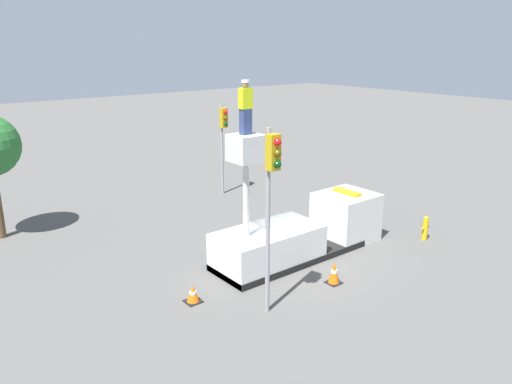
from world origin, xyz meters
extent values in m
plane|color=#565451|center=(0.00, 0.00, 0.00)|extent=(120.00, 120.00, 0.00)
cube|color=black|center=(0.00, 0.00, 0.12)|extent=(6.16, 2.12, 0.24)
cube|color=silver|center=(-1.09, 0.00, 0.70)|extent=(3.98, 2.06, 1.40)
cube|color=silver|center=(3.08, 0.00, 0.98)|extent=(2.18, 2.06, 1.95)
cube|color=black|center=(4.18, 0.00, 1.37)|extent=(0.03, 1.76, 0.78)
cube|color=orange|center=(3.08, 0.00, 2.02)|extent=(0.36, 1.24, 0.14)
cylinder|color=silver|center=(-2.08, 0.00, 2.78)|extent=(0.22, 0.22, 2.77)
cube|color=silver|center=(-2.08, 0.00, 4.52)|extent=(0.98, 0.98, 0.90)
cube|color=navy|center=(-2.08, 0.00, 5.39)|extent=(0.34, 0.26, 0.84)
cube|color=#D1E519|center=(-2.08, 0.00, 6.14)|extent=(0.40, 0.26, 0.66)
sphere|color=#9E704C|center=(-2.08, 0.00, 6.58)|extent=(0.23, 0.23, 0.23)
cylinder|color=white|center=(-2.08, 0.00, 6.67)|extent=(0.26, 0.26, 0.09)
cylinder|color=gray|center=(-3.19, -2.47, 2.81)|extent=(0.14, 0.14, 5.63)
cube|color=#B79314|center=(-3.19, -2.68, 4.98)|extent=(0.34, 0.28, 1.00)
sphere|color=red|center=(-3.19, -2.86, 5.29)|extent=(0.22, 0.22, 0.22)
sphere|color=#503C07|center=(-3.19, -2.86, 4.98)|extent=(0.22, 0.22, 0.22)
sphere|color=#083710|center=(-3.19, -2.86, 4.67)|extent=(0.22, 0.22, 0.22)
cylinder|color=gray|center=(2.84, 8.51, 2.38)|extent=(0.14, 0.14, 4.77)
cube|color=#B79314|center=(2.84, 8.30, 4.12)|extent=(0.34, 0.28, 1.00)
sphere|color=red|center=(2.84, 8.12, 4.43)|extent=(0.22, 0.22, 0.22)
sphere|color=#503C07|center=(2.84, 8.12, 4.12)|extent=(0.22, 0.22, 0.22)
sphere|color=#083710|center=(2.84, 8.12, 3.81)|extent=(0.22, 0.22, 0.22)
cylinder|color=gold|center=(5.58, -2.13, 0.44)|extent=(0.23, 0.23, 0.88)
sphere|color=gold|center=(5.58, -2.13, 0.94)|extent=(0.19, 0.19, 0.19)
cylinder|color=gold|center=(5.41, -2.13, 0.53)|extent=(0.12, 0.09, 0.09)
cylinder|color=gold|center=(5.75, -2.13, 0.53)|extent=(0.12, 0.09, 0.09)
cube|color=black|center=(-4.66, -0.58, 0.01)|extent=(0.50, 0.50, 0.03)
cone|color=orange|center=(-4.66, -0.58, 0.29)|extent=(0.42, 0.42, 0.59)
cylinder|color=white|center=(-4.66, -0.58, 0.32)|extent=(0.22, 0.22, 0.08)
cube|color=black|center=(-0.24, -2.47, 0.01)|extent=(0.47, 0.47, 0.03)
cone|color=orange|center=(-0.24, -2.47, 0.40)|extent=(0.39, 0.39, 0.80)
cylinder|color=white|center=(-0.24, -2.47, 0.44)|extent=(0.21, 0.21, 0.11)
camera|label=1|loc=(-11.88, -12.82, 7.87)|focal=35.00mm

